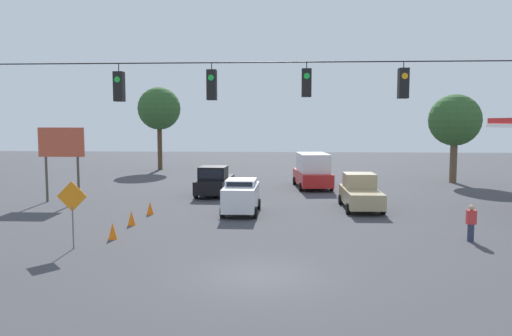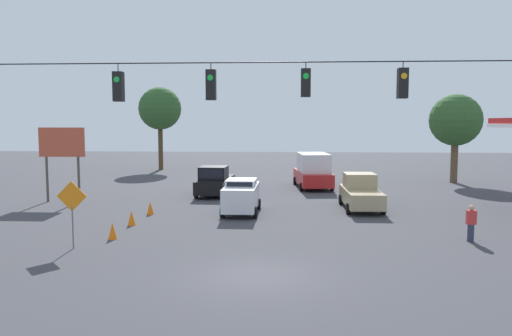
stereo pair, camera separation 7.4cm
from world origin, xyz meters
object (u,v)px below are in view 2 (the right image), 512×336
at_px(box_truck_red_oncoming_deep, 313,171).
at_px(traffic_cone_third, 150,208).
at_px(pickup_truck_tan_oncoming_far, 361,193).
at_px(pickup_truck_black_withflow_far, 215,182).
at_px(overhead_signal_span, 257,127).
at_px(traffic_cone_nearest, 112,231).
at_px(pedestrian, 471,223).
at_px(sedan_white_withflow_mid, 241,196).
at_px(work_zone_sign, 72,201).
at_px(tree_horizon_left, 160,109).
at_px(roadside_billboard, 62,149).
at_px(tree_horizon_right, 456,121).
at_px(traffic_cone_second, 132,218).

height_order(box_truck_red_oncoming_deep, traffic_cone_third, box_truck_red_oncoming_deep).
xyz_separation_m(pickup_truck_tan_oncoming_far, pickup_truck_black_withflow_far, (9.63, -5.13, 0.00)).
relative_size(overhead_signal_span, traffic_cone_nearest, 26.31).
bearing_deg(pedestrian, sedan_white_withflow_mid, -29.95).
distance_m(pickup_truck_tan_oncoming_far, traffic_cone_third, 12.54).
relative_size(pickup_truck_tan_oncoming_far, work_zone_sign, 1.85).
distance_m(pedestrian, tree_horizon_left, 39.21).
xyz_separation_m(traffic_cone_nearest, roadside_billboard, (6.86, -10.09, 3.13)).
relative_size(pickup_truck_black_withflow_far, work_zone_sign, 1.99).
bearing_deg(traffic_cone_nearest, tree_horizon_left, -79.52).
distance_m(pickup_truck_black_withflow_far, tree_horizon_left, 21.40).
bearing_deg(box_truck_red_oncoming_deep, pickup_truck_black_withflow_far, 31.07).
bearing_deg(work_zone_sign, tree_horizon_left, -81.76).
distance_m(overhead_signal_span, roadside_billboard, 20.22).
bearing_deg(traffic_cone_third, sedan_white_withflow_mid, -172.63).
xyz_separation_m(box_truck_red_oncoming_deep, traffic_cone_third, (9.88, 12.11, -1.00)).
relative_size(traffic_cone_nearest, pedestrian, 0.46).
height_order(pickup_truck_black_withflow_far, tree_horizon_right, tree_horizon_right).
relative_size(sedan_white_withflow_mid, pickup_truck_black_withflow_far, 0.78).
distance_m(traffic_cone_second, pedestrian, 16.24).
xyz_separation_m(overhead_signal_span, pickup_truck_black_withflow_far, (4.12, -18.45, -4.12)).
bearing_deg(traffic_cone_nearest, pickup_truck_black_withflow_far, -101.10).
relative_size(tree_horizon_left, tree_horizon_right, 1.18).
relative_size(roadside_billboard, tree_horizon_right, 0.64).
xyz_separation_m(pickup_truck_black_withflow_far, tree_horizon_left, (8.70, -18.71, 5.68)).
xyz_separation_m(overhead_signal_span, sedan_white_withflow_mid, (1.58, -11.38, -4.07)).
bearing_deg(traffic_cone_third, traffic_cone_second, 87.08).
distance_m(overhead_signal_span, tree_horizon_left, 39.34).
xyz_separation_m(pickup_truck_tan_oncoming_far, traffic_cone_third, (12.25, 2.61, -0.60)).
relative_size(traffic_cone_nearest, work_zone_sign, 0.26).
distance_m(traffic_cone_nearest, pedestrian, 15.97).
xyz_separation_m(sedan_white_withflow_mid, pickup_truck_black_withflow_far, (2.54, -7.07, -0.06)).
relative_size(traffic_cone_nearest, tree_horizon_right, 0.10).
height_order(traffic_cone_nearest, pedestrian, pedestrian).
bearing_deg(work_zone_sign, pickup_truck_black_withflow_far, -103.59).
bearing_deg(pickup_truck_tan_oncoming_far, sedan_white_withflow_mid, 15.35).
distance_m(traffic_cone_nearest, traffic_cone_third, 6.00).
bearing_deg(pedestrian, box_truck_red_oncoming_deep, -71.19).
distance_m(traffic_cone_nearest, traffic_cone_second, 3.03).
relative_size(overhead_signal_span, pedestrian, 12.03).
height_order(overhead_signal_span, traffic_cone_second, overhead_signal_span).
bearing_deg(traffic_cone_nearest, pedestrian, -178.23).
xyz_separation_m(traffic_cone_second, tree_horizon_left, (5.93, -29.42, 6.28)).
relative_size(overhead_signal_span, traffic_cone_third, 26.31).
height_order(work_zone_sign, tree_horizon_right, tree_horizon_right).
xyz_separation_m(traffic_cone_nearest, tree_horizon_right, (-22.33, -22.24, 4.99)).
height_order(pickup_truck_black_withflow_far, traffic_cone_third, pickup_truck_black_withflow_far).
distance_m(box_truck_red_oncoming_deep, traffic_cone_nearest, 20.69).
bearing_deg(traffic_cone_second, roadside_billboard, -46.17).
xyz_separation_m(traffic_cone_nearest, tree_horizon_left, (6.00, -32.45, 6.28)).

